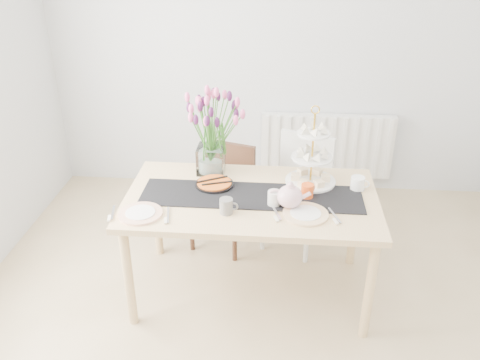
# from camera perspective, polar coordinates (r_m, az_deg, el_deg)

# --- Properties ---
(room_shell) EXTENTS (4.50, 4.50, 4.50)m
(room_shell) POSITION_cam_1_polar(r_m,az_deg,el_deg) (2.38, 2.85, 1.91)
(room_shell) COLOR tan
(room_shell) RESTS_ON ground
(radiator) EXTENTS (1.20, 0.08, 0.60)m
(radiator) POSITION_cam_1_polar(r_m,az_deg,el_deg) (4.75, 9.69, 3.82)
(radiator) COLOR white
(radiator) RESTS_ON room_shell
(dining_table) EXTENTS (1.60, 0.90, 0.75)m
(dining_table) POSITION_cam_1_polar(r_m,az_deg,el_deg) (3.26, 1.28, -3.00)
(dining_table) COLOR tan
(dining_table) RESTS_ON ground
(chair_brown) EXTENTS (0.49, 0.49, 0.79)m
(chair_brown) POSITION_cam_1_polar(r_m,az_deg,el_deg) (3.93, -1.58, -0.91)
(chair_brown) COLOR #372014
(chair_brown) RESTS_ON ground
(chair_white) EXTENTS (0.57, 0.57, 0.87)m
(chair_white) POSITION_cam_1_polar(r_m,az_deg,el_deg) (3.92, 6.74, -0.35)
(chair_white) COLOR white
(chair_white) RESTS_ON ground
(table_runner) EXTENTS (1.40, 0.35, 0.01)m
(table_runner) POSITION_cam_1_polar(r_m,az_deg,el_deg) (3.22, 1.30, -1.77)
(table_runner) COLOR black
(table_runner) RESTS_ON dining_table
(tulip_vase) EXTENTS (0.67, 0.67, 0.58)m
(tulip_vase) POSITION_cam_1_polar(r_m,az_deg,el_deg) (3.39, -3.39, 6.60)
(tulip_vase) COLOR silver
(tulip_vase) RESTS_ON dining_table
(cake_stand) EXTENTS (0.33, 0.33, 0.49)m
(cake_stand) POSITION_cam_1_polar(r_m,az_deg,el_deg) (3.34, 8.03, 1.78)
(cake_stand) COLOR gold
(cake_stand) RESTS_ON dining_table
(teapot) EXTENTS (0.26, 0.22, 0.16)m
(teapot) POSITION_cam_1_polar(r_m,az_deg,el_deg) (3.07, 5.60, -1.87)
(teapot) COLOR silver
(teapot) RESTS_ON dining_table
(cream_jug) EXTENTS (0.11, 0.11, 0.09)m
(cream_jug) POSITION_cam_1_polar(r_m,az_deg,el_deg) (3.36, 13.05, -0.38)
(cream_jug) COLOR white
(cream_jug) RESTS_ON dining_table
(tart_tin) EXTENTS (0.25, 0.25, 0.03)m
(tart_tin) POSITION_cam_1_polar(r_m,az_deg,el_deg) (3.33, -2.90, -0.46)
(tart_tin) COLOR black
(tart_tin) RESTS_ON dining_table
(mug_grey) EXTENTS (0.08, 0.08, 0.10)m
(mug_grey) POSITION_cam_1_polar(r_m,az_deg,el_deg) (3.02, -1.56, -2.95)
(mug_grey) COLOR slate
(mug_grey) RESTS_ON dining_table
(mug_white) EXTENTS (0.11, 0.11, 0.10)m
(mug_white) POSITION_cam_1_polar(r_m,az_deg,el_deg) (3.10, 3.85, -2.08)
(mug_white) COLOR silver
(mug_white) RESTS_ON dining_table
(mug_orange) EXTENTS (0.11, 0.11, 0.09)m
(mug_orange) POSITION_cam_1_polar(r_m,az_deg,el_deg) (3.21, 7.56, -1.25)
(mug_orange) COLOR #F6561B
(mug_orange) RESTS_ON dining_table
(plate_left) EXTENTS (0.31, 0.31, 0.01)m
(plate_left) POSITION_cam_1_polar(r_m,az_deg,el_deg) (3.08, -11.12, -3.72)
(plate_left) COLOR white
(plate_left) RESTS_ON dining_table
(plate_right) EXTENTS (0.35, 0.35, 0.01)m
(plate_right) POSITION_cam_1_polar(r_m,az_deg,el_deg) (3.04, 7.36, -3.81)
(plate_right) COLOR white
(plate_right) RESTS_ON dining_table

